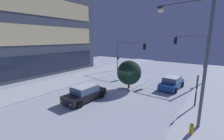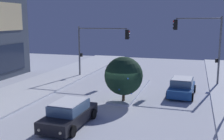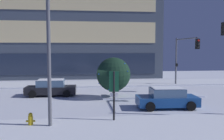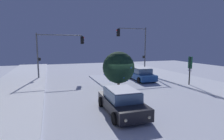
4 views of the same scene
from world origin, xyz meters
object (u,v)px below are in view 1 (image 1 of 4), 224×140
traffic_light_corner_far_right (128,51)px  fire_hydrant (191,130)px  car_near (172,83)px  street_lamp_arched (192,48)px  car_far (85,93)px  traffic_light_corner_near_right (194,50)px  decorated_tree_median (129,73)px  parking_info_sign (197,87)px

traffic_light_corner_far_right → fire_hydrant: traffic_light_corner_far_right is taller
car_near → fire_hydrant: (-8.86, -3.51, -0.32)m
street_lamp_arched → fire_hydrant: street_lamp_arched is taller
car_far → traffic_light_corner_near_right: (13.65, -7.52, 3.78)m
car_far → decorated_tree_median: (5.50, -1.91, 1.36)m
parking_info_sign → decorated_tree_median: bearing=-3.3°
car_near → traffic_light_corner_far_right: 10.87m
parking_info_sign → traffic_light_corner_near_right: bearing=-75.6°
car_far → decorated_tree_median: decorated_tree_median is taller
traffic_light_corner_near_right → car_near: bearing=73.2°
car_near → car_far: bearing=148.4°
traffic_light_corner_far_right → street_lamp_arched: (-12.77, -11.95, 1.58)m
car_far → street_lamp_arched: street_lamp_arched is taller
car_near → parking_info_sign: parking_info_sign is taller
car_near → decorated_tree_median: 5.50m
traffic_light_corner_far_right → car_far: bearing=-77.8°
car_far → parking_info_sign: bearing=118.0°
traffic_light_corner_far_right → parking_info_sign: bearing=-37.4°
car_far → decorated_tree_median: size_ratio=1.31×
street_lamp_arched → traffic_light_corner_far_right: bearing=-41.2°
fire_hydrant → parking_info_sign: parking_info_sign is taller
traffic_light_corner_far_right → parking_info_sign: size_ratio=1.96×
traffic_light_corner_near_right → fire_hydrant: (-13.68, -2.06, -4.10)m
traffic_light_corner_near_right → traffic_light_corner_far_right: (0.25, 10.53, -0.59)m
car_near → street_lamp_arched: bearing=-156.6°
traffic_light_corner_near_right → traffic_light_corner_far_right: size_ratio=1.13×
traffic_light_corner_near_right → decorated_tree_median: (-8.15, 5.61, -2.42)m
car_far → parking_info_sign: parking_info_sign is taller
car_far → fire_hydrant: size_ratio=5.67×
car_near → traffic_light_corner_far_right: (5.06, 9.07, 3.19)m
traffic_light_corner_near_right → street_lamp_arched: street_lamp_arched is taller
traffic_light_corner_near_right → parking_info_sign: traffic_light_corner_near_right is taller
street_lamp_arched → parking_info_sign: size_ratio=2.85×
car_far → parking_info_sign: 10.33m
car_near → traffic_light_corner_near_right: traffic_light_corner_near_right is taller
fire_hydrant → parking_info_sign: bearing=4.9°
car_far → parking_info_sign: (4.57, -9.19, 1.18)m
street_lamp_arched → decorated_tree_median: (4.38, 7.03, -3.41)m
traffic_light_corner_far_right → parking_info_sign: traffic_light_corner_far_right is taller
car_far → traffic_light_corner_near_right: bearing=152.7°
traffic_light_corner_near_right → parking_info_sign: (-9.08, -1.67, -2.60)m
traffic_light_corner_near_right → fire_hydrant: size_ratio=8.08×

